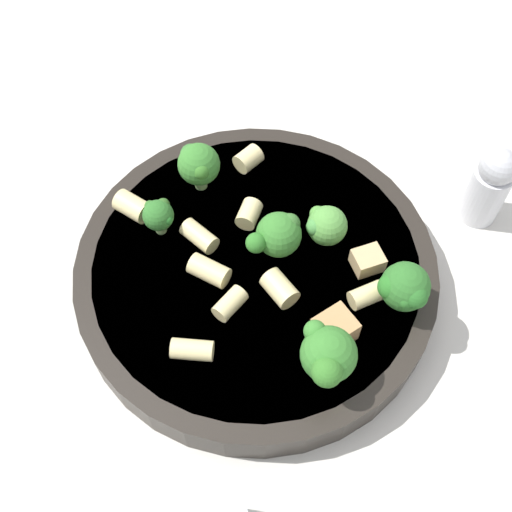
# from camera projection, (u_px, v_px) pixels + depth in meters

# --- Properties ---
(ground_plane) EXTENTS (2.00, 2.00, 0.00)m
(ground_plane) POSITION_uv_depth(u_px,v_px,m) (256.00, 284.00, 0.51)
(ground_plane) COLOR beige
(pasta_bowl) EXTENTS (0.28, 0.28, 0.03)m
(pasta_bowl) POSITION_uv_depth(u_px,v_px,m) (256.00, 272.00, 0.49)
(pasta_bowl) COLOR #28231E
(pasta_bowl) RESTS_ON ground_plane
(broccoli_floret_0) EXTENTS (0.03, 0.03, 0.03)m
(broccoli_floret_0) POSITION_uv_depth(u_px,v_px,m) (326.00, 225.00, 0.48)
(broccoli_floret_0) COLOR #84AD60
(broccoli_floret_0) RESTS_ON pasta_bowl
(broccoli_floret_1) EXTENTS (0.04, 0.04, 0.05)m
(broccoli_floret_1) POSITION_uv_depth(u_px,v_px,m) (328.00, 356.00, 0.41)
(broccoli_floret_1) COLOR #93B766
(broccoli_floret_1) RESTS_ON pasta_bowl
(broccoli_floret_2) EXTENTS (0.04, 0.03, 0.04)m
(broccoli_floret_2) POSITION_uv_depth(u_px,v_px,m) (278.00, 234.00, 0.47)
(broccoli_floret_2) COLOR #9EC175
(broccoli_floret_2) RESTS_ON pasta_bowl
(broccoli_floret_3) EXTENTS (0.02, 0.02, 0.03)m
(broccoli_floret_3) POSITION_uv_depth(u_px,v_px,m) (159.00, 215.00, 0.48)
(broccoli_floret_3) COLOR #84AD60
(broccoli_floret_3) RESTS_ON pasta_bowl
(broccoli_floret_4) EXTENTS (0.04, 0.04, 0.04)m
(broccoli_floret_4) POSITION_uv_depth(u_px,v_px,m) (404.00, 288.00, 0.44)
(broccoli_floret_4) COLOR #93B766
(broccoli_floret_4) RESTS_ON pasta_bowl
(broccoli_floret_5) EXTENTS (0.03, 0.03, 0.04)m
(broccoli_floret_5) POSITION_uv_depth(u_px,v_px,m) (198.00, 164.00, 0.50)
(broccoli_floret_5) COLOR #84AD60
(broccoli_floret_5) RESTS_ON pasta_bowl
(rigatoni_0) EXTENTS (0.03, 0.03, 0.02)m
(rigatoni_0) POSITION_uv_depth(u_px,v_px,m) (209.00, 271.00, 0.47)
(rigatoni_0) COLOR beige
(rigatoni_0) RESTS_ON pasta_bowl
(rigatoni_1) EXTENTS (0.03, 0.03, 0.02)m
(rigatoni_1) POSITION_uv_depth(u_px,v_px,m) (280.00, 288.00, 0.46)
(rigatoni_1) COLOR beige
(rigatoni_1) RESTS_ON pasta_bowl
(rigatoni_2) EXTENTS (0.03, 0.03, 0.01)m
(rigatoni_2) POSITION_uv_depth(u_px,v_px,m) (367.00, 295.00, 0.46)
(rigatoni_2) COLOR beige
(rigatoni_2) RESTS_ON pasta_bowl
(rigatoni_3) EXTENTS (0.03, 0.03, 0.01)m
(rigatoni_3) POSITION_uv_depth(u_px,v_px,m) (199.00, 236.00, 0.49)
(rigatoni_3) COLOR beige
(rigatoni_3) RESTS_ON pasta_bowl
(rigatoni_4) EXTENTS (0.02, 0.03, 0.01)m
(rigatoni_4) POSITION_uv_depth(u_px,v_px,m) (230.00, 304.00, 0.46)
(rigatoni_4) COLOR beige
(rigatoni_4) RESTS_ON pasta_bowl
(rigatoni_5) EXTENTS (0.03, 0.02, 0.01)m
(rigatoni_5) POSITION_uv_depth(u_px,v_px,m) (192.00, 350.00, 0.44)
(rigatoni_5) COLOR beige
(rigatoni_5) RESTS_ON pasta_bowl
(rigatoni_6) EXTENTS (0.02, 0.02, 0.02)m
(rigatoni_6) POSITION_uv_depth(u_px,v_px,m) (249.00, 214.00, 0.50)
(rigatoni_6) COLOR beige
(rigatoni_6) RESTS_ON pasta_bowl
(rigatoni_7) EXTENTS (0.03, 0.03, 0.02)m
(rigatoni_7) POSITION_uv_depth(u_px,v_px,m) (248.00, 159.00, 0.53)
(rigatoni_7) COLOR beige
(rigatoni_7) RESTS_ON pasta_bowl
(rigatoni_8) EXTENTS (0.03, 0.03, 0.02)m
(rigatoni_8) POSITION_uv_depth(u_px,v_px,m) (132.00, 206.00, 0.50)
(rigatoni_8) COLOR beige
(rigatoni_8) RESTS_ON pasta_bowl
(chicken_chunk_0) EXTENTS (0.04, 0.04, 0.02)m
(chicken_chunk_0) POSITION_uv_depth(u_px,v_px,m) (335.00, 329.00, 0.44)
(chicken_chunk_0) COLOR tan
(chicken_chunk_0) RESTS_ON pasta_bowl
(chicken_chunk_1) EXTENTS (0.03, 0.03, 0.01)m
(chicken_chunk_1) POSITION_uv_depth(u_px,v_px,m) (368.00, 261.00, 0.48)
(chicken_chunk_1) COLOR tan
(chicken_chunk_1) RESTS_ON pasta_bowl
(pepper_shaker) EXTENTS (0.03, 0.03, 0.08)m
(pepper_shaker) POSITION_uv_depth(u_px,v_px,m) (489.00, 185.00, 0.52)
(pepper_shaker) COLOR silver
(pepper_shaker) RESTS_ON ground_plane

